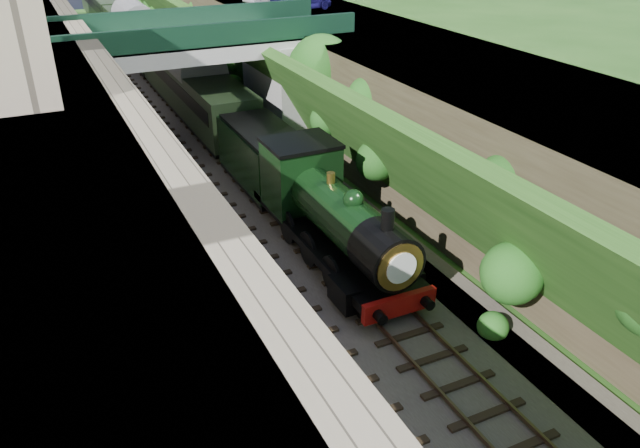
% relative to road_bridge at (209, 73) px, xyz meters
% --- Properties ---
extents(ground, '(160.00, 160.00, 0.00)m').
position_rel_road_bridge_xyz_m(ground, '(-0.94, -24.00, -4.08)').
color(ground, '#1E4714').
rests_on(ground, ground).
extents(trackbed, '(10.00, 90.00, 0.20)m').
position_rel_road_bridge_xyz_m(trackbed, '(-0.94, -4.00, -3.98)').
color(trackbed, '#473F38').
rests_on(trackbed, ground).
extents(retaining_wall, '(1.00, 90.00, 7.00)m').
position_rel_road_bridge_xyz_m(retaining_wall, '(-6.44, -4.00, -0.58)').
color(retaining_wall, '#756B56').
rests_on(retaining_wall, ground).
extents(street_plateau_left, '(6.00, 90.00, 7.00)m').
position_rel_road_bridge_xyz_m(street_plateau_left, '(-9.94, -4.00, -0.58)').
color(street_plateau_left, '#262628').
rests_on(street_plateau_left, ground).
extents(street_plateau_right, '(8.00, 90.00, 6.25)m').
position_rel_road_bridge_xyz_m(street_plateau_right, '(8.56, -4.00, -0.95)').
color(street_plateau_right, '#262628').
rests_on(street_plateau_right, ground).
extents(embankment_slope, '(4.19, 90.81, 6.36)m').
position_rel_road_bridge_xyz_m(embankment_slope, '(4.04, -2.44, -1.33)').
color(embankment_slope, '#1E4714').
rests_on(embankment_slope, ground).
extents(track_left, '(2.50, 90.00, 0.20)m').
position_rel_road_bridge_xyz_m(track_left, '(-2.94, -4.00, -3.83)').
color(track_left, black).
rests_on(track_left, trackbed).
extents(track_right, '(2.50, 90.00, 0.20)m').
position_rel_road_bridge_xyz_m(track_right, '(0.26, -4.00, -3.83)').
color(track_right, black).
rests_on(track_right, trackbed).
extents(road_bridge, '(16.00, 6.40, 7.25)m').
position_rel_road_bridge_xyz_m(road_bridge, '(0.00, 0.00, 0.00)').
color(road_bridge, gray).
rests_on(road_bridge, ground).
extents(tree, '(3.60, 3.80, 6.60)m').
position_rel_road_bridge_xyz_m(tree, '(4.97, -4.29, 0.57)').
color(tree, black).
rests_on(tree, ground).
extents(locomotive, '(3.10, 10.22, 3.83)m').
position_rel_road_bridge_xyz_m(locomotive, '(0.26, -15.05, -2.18)').
color(locomotive, black).
rests_on(locomotive, trackbed).
extents(tender, '(2.70, 6.00, 3.05)m').
position_rel_road_bridge_xyz_m(tender, '(0.26, -7.69, -2.46)').
color(tender, black).
rests_on(tender, trackbed).
extents(coach_front, '(2.90, 18.00, 3.70)m').
position_rel_road_bridge_xyz_m(coach_front, '(0.26, 4.91, -2.03)').
color(coach_front, black).
rests_on(coach_front, trackbed).
extents(coach_middle, '(2.90, 18.00, 3.70)m').
position_rel_road_bridge_xyz_m(coach_middle, '(0.26, 23.71, -2.03)').
color(coach_middle, black).
rests_on(coach_middle, trackbed).
extents(coach_rear, '(2.90, 18.00, 3.70)m').
position_rel_road_bridge_xyz_m(coach_rear, '(0.26, 42.51, -2.03)').
color(coach_rear, black).
rests_on(coach_rear, trackbed).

